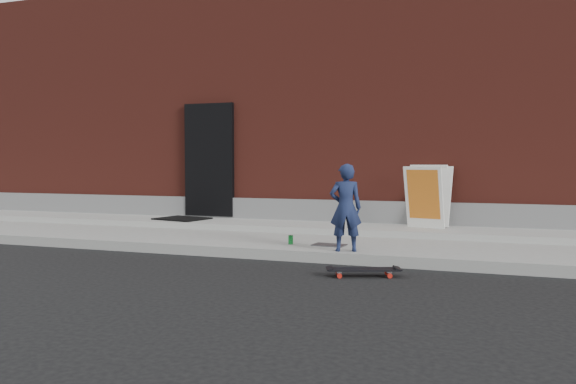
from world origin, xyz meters
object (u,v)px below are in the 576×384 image
at_px(pizza_sign, 428,196).
at_px(skateboard, 364,270).
at_px(child, 346,208).
at_px(soda_can, 291,240).

bearing_deg(pizza_sign, skateboard, -97.78).
bearing_deg(child, soda_can, -40.10).
height_order(child, skateboard, child).
distance_m(child, skateboard, 1.17).
xyz_separation_m(child, skateboard, (0.42, -0.87, -0.66)).
xyz_separation_m(child, soda_can, (-0.91, 0.37, -0.52)).
height_order(pizza_sign, soda_can, pizza_sign).
xyz_separation_m(pizza_sign, soda_can, (-1.78, -1.99, -0.56)).
bearing_deg(child, pizza_sign, -127.83).
height_order(child, soda_can, child).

